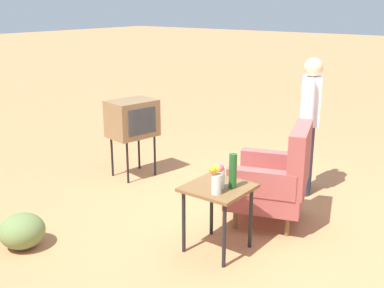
% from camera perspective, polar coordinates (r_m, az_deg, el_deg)
% --- Properties ---
extents(ground_plane, '(60.00, 60.00, 0.00)m').
position_cam_1_polar(ground_plane, '(5.39, 8.86, -8.37)').
color(ground_plane, '#C17A4C').
extents(armchair, '(0.97, 0.99, 1.06)m').
position_cam_1_polar(armchair, '(5.06, 10.03, -4.02)').
color(armchair, brown).
rests_on(armchair, ground).
extents(side_table, '(0.56, 0.56, 0.64)m').
position_cam_1_polar(side_table, '(4.43, 3.09, -6.18)').
color(side_table, black).
rests_on(side_table, ground).
extents(tv_on_stand, '(0.67, 0.54, 1.03)m').
position_cam_1_polar(tv_on_stand, '(6.31, -7.11, 2.96)').
color(tv_on_stand, black).
rests_on(tv_on_stand, ground).
extents(person_standing, '(0.53, 0.34, 1.64)m').
position_cam_1_polar(person_standing, '(5.84, 13.82, 3.07)').
color(person_standing, '#2D3347').
rests_on(person_standing, ground).
extents(bottle_short_clear, '(0.06, 0.06, 0.20)m').
position_cam_1_polar(bottle_short_clear, '(4.31, 3.48, -4.04)').
color(bottle_short_clear, silver).
rests_on(bottle_short_clear, side_table).
extents(bottle_wine_green, '(0.07, 0.07, 0.32)m').
position_cam_1_polar(bottle_wine_green, '(4.31, 4.87, -3.20)').
color(bottle_wine_green, '#1E5623').
rests_on(bottle_wine_green, side_table).
extents(flower_vase, '(0.14, 0.10, 0.27)m').
position_cam_1_polar(flower_vase, '(4.17, 2.93, -4.03)').
color(flower_vase, silver).
rests_on(flower_vase, side_table).
extents(shrub_near, '(0.43, 0.43, 0.33)m').
position_cam_1_polar(shrub_near, '(4.90, -19.53, -9.70)').
color(shrub_near, olive).
rests_on(shrub_near, ground).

